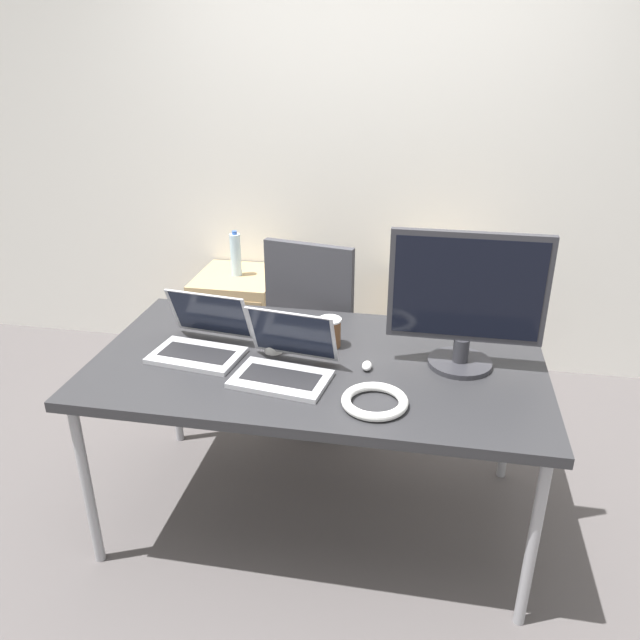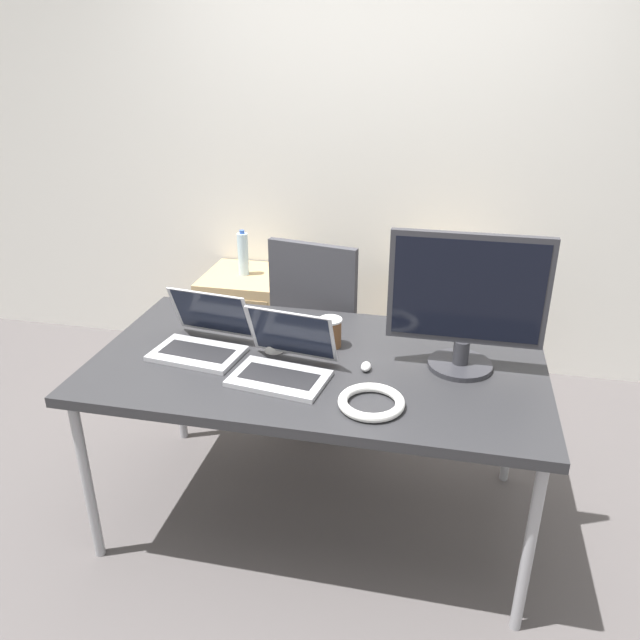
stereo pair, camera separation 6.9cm
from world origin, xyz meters
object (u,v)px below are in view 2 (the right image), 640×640
at_px(cabinet_right, 436,337).
at_px(coffee_cup_white, 274,338).
at_px(office_chair, 328,354).
at_px(water_bottle, 243,254).
at_px(laptop_left, 283,363).
at_px(monitor, 466,302).
at_px(cabinet_left, 247,320).
at_px(laptop_right, 202,339).
at_px(coffee_cup_brown, 330,332).
at_px(cable_coil, 371,402).
at_px(mouse, 366,367).

relative_size(cabinet_right, coffee_cup_white, 5.21).
bearing_deg(office_chair, water_bottle, 140.89).
distance_m(laptop_left, monitor, 0.71).
height_order(cabinet_left, laptop_right, laptop_right).
xyz_separation_m(coffee_cup_white, coffee_cup_brown, (0.21, 0.09, 0.00)).
xyz_separation_m(laptop_left, coffee_cup_white, (-0.09, 0.18, 0.01)).
bearing_deg(cabinet_right, laptop_left, -110.73).
relative_size(coffee_cup_brown, cable_coil, 0.53).
bearing_deg(laptop_left, office_chair, 91.07).
bearing_deg(laptop_left, coffee_cup_brown, 65.12).
xyz_separation_m(coffee_cup_brown, cable_coil, (0.23, -0.42, -0.04)).
bearing_deg(cable_coil, cabinet_left, 122.44).
bearing_deg(coffee_cup_brown, mouse, -44.95).
bearing_deg(coffee_cup_white, monitor, 1.28).
relative_size(monitor, cable_coil, 2.49).
distance_m(office_chair, cabinet_left, 0.80).
bearing_deg(cabinet_right, laptop_right, -125.13).
distance_m(monitor, mouse, 0.44).
bearing_deg(water_bottle, coffee_cup_brown, -56.26).
relative_size(water_bottle, laptop_right, 0.74).
distance_m(laptop_right, coffee_cup_white, 0.29).
bearing_deg(mouse, cable_coil, -77.38).
height_order(cabinet_right, laptop_right, laptop_right).
bearing_deg(laptop_right, water_bottle, 101.77).
distance_m(cabinet_left, laptop_right, 1.40).
distance_m(cabinet_left, water_bottle, 0.43).
bearing_deg(cabinet_left, cable_coil, -57.56).
bearing_deg(laptop_left, water_bottle, 114.39).
bearing_deg(water_bottle, cabinet_left, -90.00).
height_order(cabinet_right, coffee_cup_brown, coffee_cup_brown).
bearing_deg(coffee_cup_white, cable_coil, -36.79).
bearing_deg(laptop_right, coffee_cup_brown, 16.25).
distance_m(water_bottle, mouse, 1.61).
distance_m(coffee_cup_brown, cable_coil, 0.48).
xyz_separation_m(laptop_right, coffee_cup_brown, (0.49, 0.14, 0.01)).
distance_m(cabinet_right, laptop_left, 1.59).
relative_size(water_bottle, monitor, 0.48).
xyz_separation_m(laptop_right, mouse, (0.67, -0.03, -0.03)).
xyz_separation_m(cabinet_left, mouse, (0.93, -1.31, 0.48)).
relative_size(cabinet_left, coffee_cup_brown, 5.02).
relative_size(laptop_left, cable_coil, 1.63).
relative_size(cabinet_left, cabinet_right, 1.00).
xyz_separation_m(cabinet_right, cable_coil, (-0.18, -1.56, 0.48)).
bearing_deg(coffee_cup_white, cabinet_left, 114.10).
xyz_separation_m(office_chair, coffee_cup_brown, (0.14, -0.63, 0.44)).
xyz_separation_m(office_chair, laptop_right, (-0.35, -0.78, 0.43)).
distance_m(office_chair, cable_coil, 1.18).
xyz_separation_m(office_chair, laptop_left, (0.02, -0.90, 0.43)).
distance_m(water_bottle, coffee_cup_white, 1.35).
distance_m(cabinet_right, monitor, 1.42).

